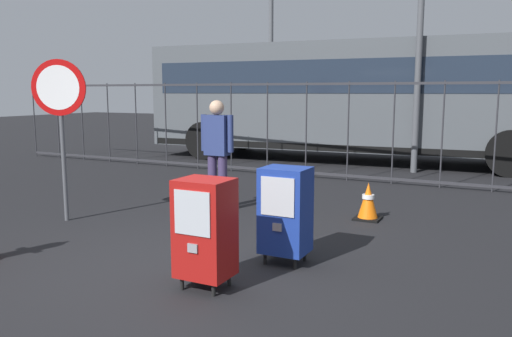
{
  "coord_description": "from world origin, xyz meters",
  "views": [
    {
      "loc": [
        2.99,
        -4.14,
        1.8
      ],
      "look_at": [
        0.3,
        1.2,
        0.9
      ],
      "focal_mm": 36.1,
      "sensor_mm": 36.0,
      "label": 1
    }
  ],
  "objects_px": {
    "traffic_cone": "(368,201)",
    "street_light_near_right": "(271,20)",
    "bus_near": "(353,95)",
    "newspaper_box_secondary": "(205,228)",
    "pedestrian": "(217,149)",
    "stop_sign": "(60,106)",
    "newspaper_box_primary": "(285,210)"
  },
  "relations": [
    {
      "from": "pedestrian",
      "to": "street_light_near_right",
      "type": "height_order",
      "value": "street_light_near_right"
    },
    {
      "from": "newspaper_box_primary",
      "to": "bus_near",
      "type": "bearing_deg",
      "value": 101.66
    },
    {
      "from": "newspaper_box_primary",
      "to": "pedestrian",
      "type": "height_order",
      "value": "pedestrian"
    },
    {
      "from": "traffic_cone",
      "to": "street_light_near_right",
      "type": "bearing_deg",
      "value": 123.93
    },
    {
      "from": "traffic_cone",
      "to": "newspaper_box_secondary",
      "type": "bearing_deg",
      "value": -101.87
    },
    {
      "from": "newspaper_box_secondary",
      "to": "street_light_near_right",
      "type": "relative_size",
      "value": 0.15
    },
    {
      "from": "traffic_cone",
      "to": "street_light_near_right",
      "type": "distance_m",
      "value": 9.68
    },
    {
      "from": "stop_sign",
      "to": "pedestrian",
      "type": "height_order",
      "value": "stop_sign"
    },
    {
      "from": "pedestrian",
      "to": "traffic_cone",
      "type": "relative_size",
      "value": 3.15
    },
    {
      "from": "bus_near",
      "to": "street_light_near_right",
      "type": "relative_size",
      "value": 1.58
    },
    {
      "from": "stop_sign",
      "to": "street_light_near_right",
      "type": "height_order",
      "value": "street_light_near_right"
    },
    {
      "from": "pedestrian",
      "to": "newspaper_box_secondary",
      "type": "bearing_deg",
      "value": -61.14
    },
    {
      "from": "street_light_near_right",
      "to": "pedestrian",
      "type": "bearing_deg",
      "value": -70.43
    },
    {
      "from": "newspaper_box_primary",
      "to": "street_light_near_right",
      "type": "relative_size",
      "value": 0.15
    },
    {
      "from": "newspaper_box_primary",
      "to": "newspaper_box_secondary",
      "type": "bearing_deg",
      "value": -110.8
    },
    {
      "from": "newspaper_box_secondary",
      "to": "stop_sign",
      "type": "bearing_deg",
      "value": 158.07
    },
    {
      "from": "newspaper_box_secondary",
      "to": "bus_near",
      "type": "xyz_separation_m",
      "value": [
        -1.33,
        9.22,
        1.14
      ]
    },
    {
      "from": "newspaper_box_primary",
      "to": "street_light_near_right",
      "type": "bearing_deg",
      "value": 115.9
    },
    {
      "from": "newspaper_box_secondary",
      "to": "traffic_cone",
      "type": "relative_size",
      "value": 1.92
    },
    {
      "from": "newspaper_box_primary",
      "to": "bus_near",
      "type": "distance_m",
      "value": 8.49
    },
    {
      "from": "newspaper_box_secondary",
      "to": "street_light_near_right",
      "type": "xyz_separation_m",
      "value": [
        -4.32,
        10.65,
        3.36
      ]
    },
    {
      "from": "stop_sign",
      "to": "newspaper_box_secondary",
      "type": "bearing_deg",
      "value": -21.93
    },
    {
      "from": "newspaper_box_primary",
      "to": "bus_near",
      "type": "relative_size",
      "value": 0.1
    },
    {
      "from": "newspaper_box_secondary",
      "to": "newspaper_box_primary",
      "type": "bearing_deg",
      "value": 69.2
    },
    {
      "from": "stop_sign",
      "to": "traffic_cone",
      "type": "bearing_deg",
      "value": 27.57
    },
    {
      "from": "traffic_cone",
      "to": "street_light_near_right",
      "type": "relative_size",
      "value": 0.08
    },
    {
      "from": "stop_sign",
      "to": "bus_near",
      "type": "bearing_deg",
      "value": 77.5
    },
    {
      "from": "newspaper_box_primary",
      "to": "street_light_near_right",
      "type": "xyz_separation_m",
      "value": [
        -4.7,
        9.67,
        3.36
      ]
    },
    {
      "from": "newspaper_box_secondary",
      "to": "pedestrian",
      "type": "xyz_separation_m",
      "value": [
        -1.52,
        2.75,
        0.38
      ]
    },
    {
      "from": "newspaper_box_primary",
      "to": "traffic_cone",
      "type": "bearing_deg",
      "value": 82.26
    },
    {
      "from": "newspaper_box_primary",
      "to": "stop_sign",
      "type": "relative_size",
      "value": 0.46
    },
    {
      "from": "newspaper_box_primary",
      "to": "newspaper_box_secondary",
      "type": "xyz_separation_m",
      "value": [
        -0.37,
        -0.98,
        0.0
      ]
    }
  ]
}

